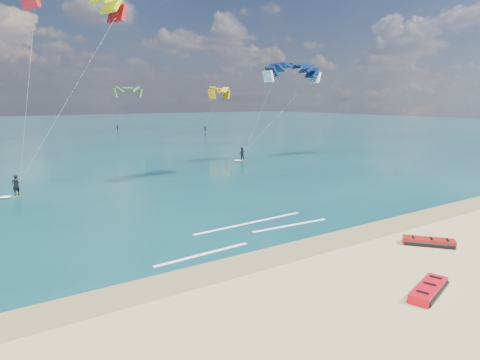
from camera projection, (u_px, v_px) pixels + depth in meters
The scene contains 8 objects.
ground at pixel (84, 163), 51.22m from camera, with size 320.00×320.00×0.00m, color tan.
wet_sand_strip at pixel (281, 253), 21.17m from camera, with size 320.00×2.40×0.01m, color olive.
sea at pixel (13, 131), 103.19m from camera, with size 320.00×200.00×0.04m, color #0A3639.
packed_kite_left at pixel (428, 294), 16.79m from camera, with size 2.91×1.13×0.41m, color red, non-canonical shape.
packed_kite_mid at pixel (428, 245), 22.40m from camera, with size 2.76×1.15×0.42m, color #AD140C, non-canonical shape.
kitesurfer_main at pixel (46, 82), 31.73m from camera, with size 10.97×6.32×16.88m.
kitesurfer_far at pixel (268, 106), 51.70m from camera, with size 10.96×5.62×13.02m.
shoreline_foam at pixel (251, 231), 24.61m from camera, with size 12.11×3.63×0.01m.
Camera 1 is at (-13.02, -12.48, 7.52)m, focal length 32.00 mm.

